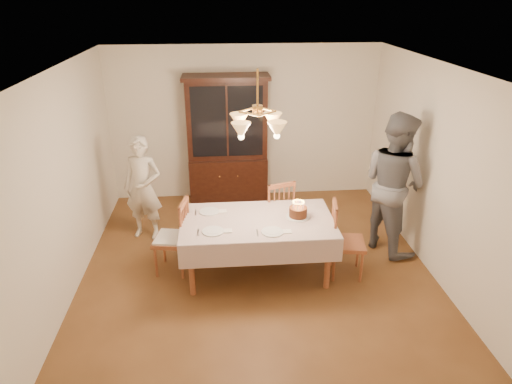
{
  "coord_description": "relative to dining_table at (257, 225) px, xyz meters",
  "views": [
    {
      "loc": [
        -0.45,
        -5.02,
        3.38
      ],
      "look_at": [
        0.0,
        0.2,
        1.05
      ],
      "focal_mm": 32.0,
      "sensor_mm": 36.0,
      "label": 1
    }
  ],
  "objects": [
    {
      "name": "birthday_cake",
      "position": [
        0.52,
        0.03,
        0.14
      ],
      "size": [
        0.3,
        0.3,
        0.22
      ],
      "color": "white",
      "rests_on": "dining_table"
    },
    {
      "name": "chandelier",
      "position": [
        -0.0,
        -0.0,
        1.29
      ],
      "size": [
        0.62,
        0.62,
        0.73
      ],
      "color": "#BF8C3F",
      "rests_on": "ground"
    },
    {
      "name": "place_setting_near_right",
      "position": [
        0.16,
        -0.33,
        0.08
      ],
      "size": [
        0.41,
        0.26,
        0.02
      ],
      "color": "white",
      "rests_on": "dining_table"
    },
    {
      "name": "ground",
      "position": [
        0.0,
        0.0,
        -0.68
      ],
      "size": [
        5.0,
        5.0,
        0.0
      ],
      "primitive_type": "plane",
      "color": "brown",
      "rests_on": "ground"
    },
    {
      "name": "place_setting_far_left",
      "position": [
        -0.59,
        0.27,
        0.08
      ],
      "size": [
        0.4,
        0.26,
        0.02
      ],
      "color": "white",
      "rests_on": "dining_table"
    },
    {
      "name": "place_setting_near_left",
      "position": [
        -0.54,
        -0.26,
        0.08
      ],
      "size": [
        0.41,
        0.26,
        0.02
      ],
      "color": "white",
      "rests_on": "dining_table"
    },
    {
      "name": "elderly_woman",
      "position": [
        -1.55,
        1.09,
        0.09
      ],
      "size": [
        0.64,
        0.51,
        1.54
      ],
      "primitive_type": "imported",
      "rotation": [
        0.0,
        0.0,
        -0.27
      ],
      "color": "beige",
      "rests_on": "ground"
    },
    {
      "name": "china_hutch",
      "position": [
        -0.3,
        2.25,
        0.36
      ],
      "size": [
        1.38,
        0.54,
        2.16
      ],
      "color": "black",
      "rests_on": "ground"
    },
    {
      "name": "dining_table",
      "position": [
        0.0,
        0.0,
        0.0
      ],
      "size": [
        1.9,
        1.1,
        0.76
      ],
      "color": "brown",
      "rests_on": "ground"
    },
    {
      "name": "room_shell",
      "position": [
        0.0,
        0.0,
        0.9
      ],
      "size": [
        5.0,
        5.0,
        5.0
      ],
      "color": "white",
      "rests_on": "ground"
    },
    {
      "name": "adult_in_grey",
      "position": [
        1.9,
        0.49,
        0.3
      ],
      "size": [
        1.07,
        1.18,
        1.96
      ],
      "primitive_type": "imported",
      "rotation": [
        0.0,
        0.0,
        2.0
      ],
      "color": "slate",
      "rests_on": "ground"
    },
    {
      "name": "chair_right_end",
      "position": [
        1.12,
        -0.14,
        -0.24
      ],
      "size": [
        0.49,
        0.5,
        1.0
      ],
      "color": "brown",
      "rests_on": "ground"
    },
    {
      "name": "chair_left_end",
      "position": [
        -1.09,
        0.13,
        -0.23
      ],
      "size": [
        0.49,
        0.51,
        1.0
      ],
      "color": "brown",
      "rests_on": "ground"
    },
    {
      "name": "chair_far_side",
      "position": [
        0.33,
        0.74,
        -0.24
      ],
      "size": [
        0.55,
        0.54,
        1.0
      ],
      "color": "brown",
      "rests_on": "ground"
    }
  ]
}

